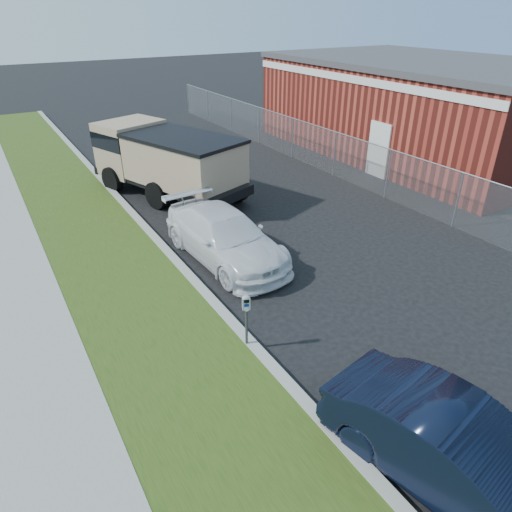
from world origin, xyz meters
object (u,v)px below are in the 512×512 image
dump_truck (164,158)px  parking_meter (246,310)px  white_wagon (225,236)px  navy_sedan (459,455)px

dump_truck → parking_meter: bearing=-121.0°
white_wagon → navy_sedan: size_ratio=1.13×
parking_meter → dump_truck: size_ratio=0.18×
parking_meter → navy_sedan: size_ratio=0.29×
parking_meter → dump_truck: bearing=101.1°
parking_meter → white_wagon: white_wagon is taller
white_wagon → navy_sedan: bearing=-96.6°
parking_meter → navy_sedan: (1.04, -4.22, -0.31)m
navy_sedan → white_wagon: bearing=76.0°
white_wagon → dump_truck: bearing=81.9°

